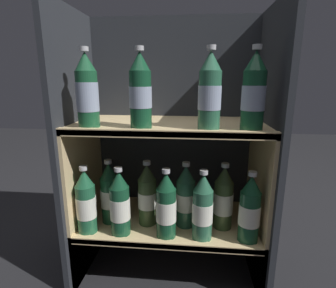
# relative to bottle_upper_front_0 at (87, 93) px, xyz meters

# --- Properties ---
(fridge_back_wall) EXTENTS (0.71, 0.02, 0.99)m
(fridge_back_wall) POSITION_rel_bottle_upper_front_0_xyz_m (0.25, 0.30, -0.21)
(fridge_back_wall) COLOR #23262B
(fridge_back_wall) RESTS_ON ground_plane
(fridge_side_left) EXTENTS (0.02, 0.38, 0.99)m
(fridge_side_left) POSITION_rel_bottle_upper_front_0_xyz_m (-0.10, 0.12, -0.21)
(fridge_side_left) COLOR #23262B
(fridge_side_left) RESTS_ON ground_plane
(fridge_side_right) EXTENTS (0.02, 0.38, 0.99)m
(fridge_side_right) POSITION_rel_bottle_upper_front_0_xyz_m (0.60, 0.12, -0.21)
(fridge_side_right) COLOR #23262B
(fridge_side_right) RESTS_ON ground_plane
(shelf_lower) EXTENTS (0.67, 0.34, 0.22)m
(shelf_lower) POSITION_rel_bottle_upper_front_0_xyz_m (0.25, 0.11, -0.53)
(shelf_lower) COLOR #DBBC84
(shelf_lower) RESTS_ON ground_plane
(shelf_upper) EXTENTS (0.67, 0.34, 0.60)m
(shelf_upper) POSITION_rel_bottle_upper_front_0_xyz_m (0.25, 0.11, -0.27)
(shelf_upper) COLOR #DBBC84
(shelf_upper) RESTS_ON ground_plane
(bottle_upper_front_0) EXTENTS (0.07, 0.07, 0.25)m
(bottle_upper_front_0) POSITION_rel_bottle_upper_front_0_xyz_m (0.00, 0.00, 0.00)
(bottle_upper_front_0) COLOR #194C2D
(bottle_upper_front_0) RESTS_ON shelf_upper
(bottle_upper_front_1) EXTENTS (0.07, 0.07, 0.25)m
(bottle_upper_front_1) POSITION_rel_bottle_upper_front_0_xyz_m (0.17, -0.00, 0.00)
(bottle_upper_front_1) COLOR #144228
(bottle_upper_front_1) RESTS_ON shelf_upper
(bottle_upper_front_2) EXTENTS (0.07, 0.07, 0.25)m
(bottle_upper_front_2) POSITION_rel_bottle_upper_front_0_xyz_m (0.38, -0.00, 0.00)
(bottle_upper_front_2) COLOR #285B42
(bottle_upper_front_2) RESTS_ON shelf_upper
(bottle_upper_front_3) EXTENTS (0.07, 0.07, 0.25)m
(bottle_upper_front_3) POSITION_rel_bottle_upper_front_0_xyz_m (0.51, -0.00, 0.00)
(bottle_upper_front_3) COLOR #144228
(bottle_upper_front_3) RESTS_ON shelf_upper
(bottle_lower_front_0) EXTENTS (0.07, 0.07, 0.25)m
(bottle_lower_front_0) POSITION_rel_bottle_upper_front_0_xyz_m (-0.03, -0.00, -0.38)
(bottle_lower_front_0) COLOR #1E5638
(bottle_lower_front_0) RESTS_ON shelf_lower
(bottle_lower_front_1) EXTENTS (0.07, 0.07, 0.25)m
(bottle_lower_front_1) POSITION_rel_bottle_upper_front_0_xyz_m (0.09, -0.00, -0.38)
(bottle_lower_front_1) COLOR #144228
(bottle_lower_front_1) RESTS_ON shelf_lower
(bottle_lower_front_2) EXTENTS (0.07, 0.07, 0.25)m
(bottle_lower_front_2) POSITION_rel_bottle_upper_front_0_xyz_m (0.25, -0.00, -0.38)
(bottle_lower_front_2) COLOR #144228
(bottle_lower_front_2) RESTS_ON shelf_lower
(bottle_lower_front_3) EXTENTS (0.07, 0.07, 0.25)m
(bottle_lower_front_3) POSITION_rel_bottle_upper_front_0_xyz_m (0.37, -0.00, -0.38)
(bottle_lower_front_3) COLOR #285B42
(bottle_lower_front_3) RESTS_ON shelf_lower
(bottle_lower_front_4) EXTENTS (0.07, 0.07, 0.25)m
(bottle_lower_front_4) POSITION_rel_bottle_upper_front_0_xyz_m (0.53, -0.00, -0.38)
(bottle_lower_front_4) COLOR #144228
(bottle_lower_front_4) RESTS_ON shelf_lower
(bottle_lower_back_0) EXTENTS (0.07, 0.07, 0.25)m
(bottle_lower_back_0) POSITION_rel_bottle_upper_front_0_xyz_m (0.03, 0.08, -0.38)
(bottle_lower_back_0) COLOR #194C2D
(bottle_lower_back_0) RESTS_ON shelf_lower
(bottle_lower_back_1) EXTENTS (0.07, 0.07, 0.25)m
(bottle_lower_back_1) POSITION_rel_bottle_upper_front_0_xyz_m (0.17, 0.08, -0.38)
(bottle_lower_back_1) COLOR #384C28
(bottle_lower_back_1) RESTS_ON shelf_lower
(bottle_lower_back_2) EXTENTS (0.07, 0.07, 0.25)m
(bottle_lower_back_2) POSITION_rel_bottle_upper_front_0_xyz_m (0.31, 0.08, -0.38)
(bottle_lower_back_2) COLOR #285B42
(bottle_lower_back_2) RESTS_ON shelf_lower
(bottle_lower_back_3) EXTENTS (0.07, 0.07, 0.25)m
(bottle_lower_back_3) POSITION_rel_bottle_upper_front_0_xyz_m (0.45, 0.08, -0.38)
(bottle_lower_back_3) COLOR #384C28
(bottle_lower_back_3) RESTS_ON shelf_lower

